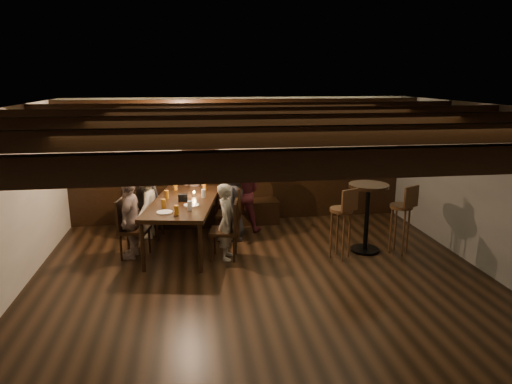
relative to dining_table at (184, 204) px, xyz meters
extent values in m
plane|color=black|center=(1.09, -2.05, -0.74)|extent=(7.00, 7.00, 0.00)
plane|color=black|center=(1.09, -2.05, 1.66)|extent=(7.00, 7.00, 0.00)
plane|color=#BCB7A5|center=(1.09, 1.45, 0.46)|extent=(6.50, 0.00, 6.50)
cube|color=black|center=(1.09, 1.41, -0.19)|extent=(6.50, 0.08, 1.10)
cube|color=black|center=(0.29, 1.15, -0.52)|extent=(3.00, 0.45, 0.45)
cube|color=black|center=(0.29, 1.35, 1.01)|extent=(0.62, 0.12, 0.72)
cube|color=black|center=(0.29, 1.28, 1.01)|extent=(0.50, 0.02, 0.58)
cube|color=black|center=(1.09, -4.95, 1.57)|extent=(6.50, 0.10, 0.16)
cube|color=black|center=(1.09, -3.79, 1.57)|extent=(6.50, 0.10, 0.16)
cube|color=black|center=(1.09, -2.63, 1.57)|extent=(6.50, 0.10, 0.16)
cube|color=black|center=(1.09, -1.47, 1.57)|extent=(6.50, 0.10, 0.16)
cube|color=black|center=(1.09, -0.31, 1.57)|extent=(6.50, 0.10, 0.16)
cube|color=black|center=(1.09, 0.85, 1.57)|extent=(6.50, 0.10, 0.16)
sphere|color=#FFE099|center=(-1.66, 0.83, 1.45)|extent=(0.07, 0.07, 0.07)
sphere|color=#FFE099|center=(-0.28, 0.83, 1.45)|extent=(0.07, 0.07, 0.07)
sphere|color=#FFE099|center=(1.09, 0.83, 1.45)|extent=(0.07, 0.07, 0.07)
sphere|color=#FFE099|center=(2.47, 0.83, 1.45)|extent=(0.07, 0.07, 0.07)
sphere|color=#FFE099|center=(3.84, 0.83, 1.45)|extent=(0.07, 0.07, 0.07)
cube|color=black|center=(0.00, 0.00, 0.03)|extent=(1.34, 2.29, 0.06)
cylinder|color=black|center=(-0.60, -0.92, -0.37)|extent=(0.06, 0.06, 0.74)
cylinder|color=black|center=(-0.23, 1.07, -0.37)|extent=(0.06, 0.06, 0.74)
cylinder|color=black|center=(0.23, -1.07, -0.37)|extent=(0.06, 0.06, 0.74)
cylinder|color=black|center=(0.60, 0.92, -0.37)|extent=(0.06, 0.06, 0.74)
cube|color=black|center=(-0.61, 0.57, -0.29)|extent=(0.50, 0.50, 0.05)
cube|color=black|center=(-0.80, 0.60, -0.03)|extent=(0.12, 0.43, 0.47)
cube|color=black|center=(-0.77, -0.32, -0.30)|extent=(0.50, 0.50, 0.05)
cube|color=black|center=(-0.96, -0.28, -0.03)|extent=(0.12, 0.43, 0.47)
cube|color=black|center=(0.77, 0.32, -0.30)|extent=(0.50, 0.50, 0.05)
cube|color=black|center=(0.96, 0.28, -0.04)|extent=(0.12, 0.43, 0.47)
cube|color=black|center=(0.61, -0.57, -0.30)|extent=(0.49, 0.49, 0.05)
cube|color=black|center=(0.80, -0.60, -0.05)|extent=(0.12, 0.42, 0.46)
imported|color=#28272A|center=(-0.72, 1.05, -0.14)|extent=(0.65, 0.48, 1.20)
imported|color=gray|center=(0.19, 1.03, -0.09)|extent=(0.52, 0.39, 1.30)
imported|color=#591E26|center=(1.05, 0.72, -0.03)|extent=(0.78, 0.66, 1.43)
imported|color=#A29B89|center=(-0.66, 0.58, -0.12)|extent=(0.60, 0.87, 1.24)
imported|color=gray|center=(-0.82, -0.31, -0.11)|extent=(0.43, 0.78, 1.26)
imported|color=#29282B|center=(0.82, 0.31, -0.07)|extent=(0.54, 0.73, 1.35)
imported|color=gray|center=(0.66, -0.58, -0.14)|extent=(0.36, 0.48, 1.20)
cylinder|color=#BF7219|center=(-0.15, 0.74, 0.14)|extent=(0.07, 0.07, 0.14)
cylinder|color=#BF7219|center=(0.36, 0.59, 0.14)|extent=(0.07, 0.07, 0.14)
cylinder|color=#BF7219|center=(-0.28, 0.15, 0.14)|extent=(0.07, 0.07, 0.14)
cylinder|color=silver|center=(0.33, 0.14, 0.14)|extent=(0.07, 0.07, 0.14)
cylinder|color=#BF7219|center=(-0.30, -0.40, 0.14)|extent=(0.07, 0.07, 0.14)
cylinder|color=silver|center=(0.10, -0.58, 0.14)|extent=(0.07, 0.07, 0.14)
cylinder|color=#BF7219|center=(-0.09, -0.80, 0.14)|extent=(0.07, 0.07, 0.14)
cylinder|color=white|center=(-0.27, -0.66, 0.07)|extent=(0.24, 0.24, 0.01)
cylinder|color=white|center=(0.12, -0.33, 0.07)|extent=(0.24, 0.24, 0.01)
cube|color=black|center=(-0.01, -0.05, 0.13)|extent=(0.15, 0.10, 0.12)
cylinder|color=beige|center=(0.17, 0.27, 0.09)|extent=(0.05, 0.05, 0.05)
cylinder|color=black|center=(2.91, -0.60, -0.72)|extent=(0.46, 0.46, 0.04)
cylinder|color=black|center=(2.91, -0.60, -0.19)|extent=(0.07, 0.07, 1.05)
cylinder|color=black|center=(2.91, -0.60, 0.36)|extent=(0.63, 0.63, 0.05)
cylinder|color=#331E10|center=(2.41, -0.80, 0.04)|extent=(0.36, 0.36, 0.05)
cube|color=#331E10|center=(2.48, -0.96, 0.23)|extent=(0.30, 0.16, 0.34)
cylinder|color=#331E10|center=(3.41, -0.75, 0.04)|extent=(0.36, 0.36, 0.05)
cube|color=#331E10|center=(3.48, -0.90, 0.23)|extent=(0.30, 0.17, 0.34)
camera|label=1|loc=(0.14, -7.28, 2.02)|focal=32.00mm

